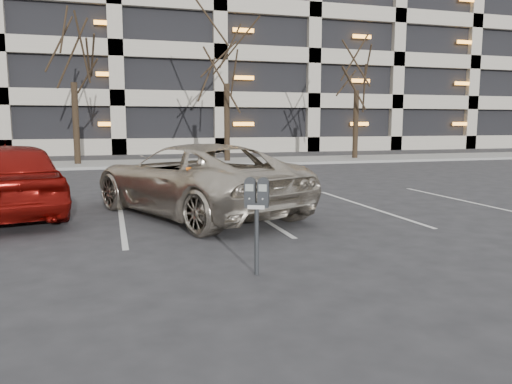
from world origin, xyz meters
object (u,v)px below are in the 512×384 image
(tree_c, at_px, (226,34))
(tree_d, at_px, (358,47))
(car_red, at_px, (8,178))
(tree_b, at_px, (71,30))
(suv_silver, at_px, (194,179))
(parking_meter, at_px, (257,202))

(tree_c, distance_m, tree_d, 7.01)
(tree_d, relative_size, car_red, 1.71)
(tree_b, distance_m, car_red, 13.67)
(tree_c, xyz_separation_m, suv_silver, (-3.85, -13.50, -5.43))
(tree_d, xyz_separation_m, suv_silver, (-10.85, -13.50, -5.10))
(tree_b, bearing_deg, suv_silver, -76.87)
(tree_b, xyz_separation_m, parking_meter, (3.20, -18.06, -5.08))
(tree_d, distance_m, parking_meter, 21.61)
(tree_d, height_order, parking_meter, tree_d)
(suv_silver, bearing_deg, parking_meter, 66.82)
(parking_meter, bearing_deg, tree_b, 124.60)
(tree_b, xyz_separation_m, tree_c, (7.00, 0.00, 0.16))
(tree_d, relative_size, parking_meter, 6.50)
(tree_b, xyz_separation_m, car_red, (-0.66, -12.62, -5.23))
(tree_d, height_order, car_red, tree_d)
(tree_c, height_order, parking_meter, tree_c)
(tree_d, xyz_separation_m, car_red, (-14.66, -12.62, -5.06))
(tree_b, relative_size, suv_silver, 1.38)
(tree_c, bearing_deg, car_red, -121.25)
(parking_meter, bearing_deg, tree_c, 102.67)
(suv_silver, bearing_deg, tree_d, -152.62)
(tree_b, relative_size, tree_c, 0.97)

